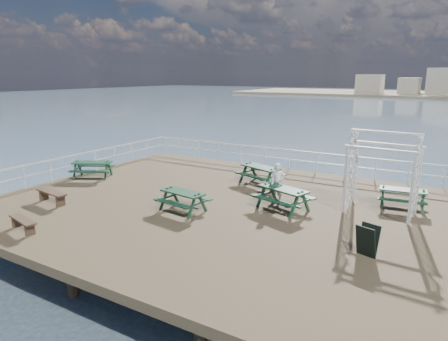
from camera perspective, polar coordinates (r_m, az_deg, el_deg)
ground at (r=15.99m, az=0.14°, el=-5.30°), size 18.00×14.00×0.30m
railing at (r=17.91m, az=4.13°, el=0.15°), size 17.77×13.76×1.10m
picnic_table_a at (r=20.87m, az=-18.29°, el=0.60°), size 2.34×2.20×0.90m
picnic_table_b at (r=18.76m, az=5.22°, el=-0.10°), size 2.35×2.11×0.94m
picnic_table_c at (r=16.86m, az=24.16°, el=-3.12°), size 1.85×1.56×0.83m
picnic_table_d at (r=15.10m, az=-5.91°, el=-3.76°), size 1.93×1.64×0.85m
picnic_table_e at (r=15.34m, az=8.44°, el=-3.32°), size 2.34×2.10×0.95m
flat_bench_near at (r=14.78m, az=-26.82°, el=-6.55°), size 1.49×0.64×0.42m
flat_bench_far at (r=17.38m, az=-23.41°, el=-3.14°), size 1.71×0.61×0.48m
trellis_arbor at (r=15.62m, az=21.63°, el=-0.97°), size 2.54×1.47×3.06m
sandwich_board at (r=12.13m, az=19.78°, el=-9.44°), size 0.67×0.57×0.93m
person at (r=16.06m, az=7.62°, el=-1.80°), size 0.64×0.48×1.60m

